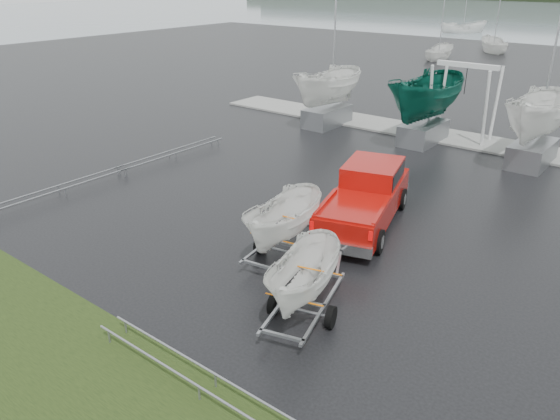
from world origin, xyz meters
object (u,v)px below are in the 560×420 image
Objects in this scene: boat_hoist at (464,91)px; pickup_truck at (367,194)px; trailer_hitched at (306,239)px; trailer_parked at (285,185)px.

pickup_truck is at bearing -83.69° from boat_hoist.
trailer_hitched is (1.80, -6.34, 1.26)m from pickup_truck.
boat_hoist reaches higher than pickup_truck.
boat_hoist is (-3.18, 18.82, 0.35)m from trailer_hitched.
pickup_truck is 1.53× the size of trailer_hitched.
trailer_hitched is 19.09m from boat_hoist.
pickup_truck is at bearing 90.00° from trailer_hitched.
trailer_hitched reaches higher than pickup_truck.
trailer_parked is (-2.48, 2.33, 0.15)m from trailer_hitched.
pickup_truck is 6.71m from trailer_hitched.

